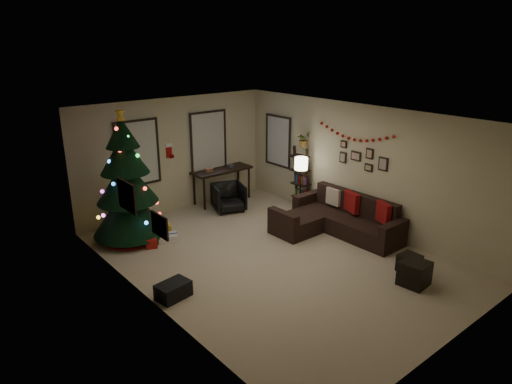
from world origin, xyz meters
TOP-DOWN VIEW (x-y plane):
  - floor at (0.00, 0.00)m, footprint 7.00×7.00m
  - ceiling at (0.00, 0.00)m, footprint 7.00×7.00m
  - wall_back at (0.00, 3.50)m, footprint 5.00×0.00m
  - wall_front at (0.00, -3.50)m, footprint 5.00×0.00m
  - wall_left at (-2.50, 0.00)m, footprint 0.00×7.00m
  - wall_right at (2.50, 0.00)m, footprint 0.00×7.00m
  - window_back_left at (-0.95, 3.47)m, footprint 1.05×0.06m
  - window_back_right at (0.95, 3.47)m, footprint 1.05×0.06m
  - window_right_wall at (2.47, 2.55)m, footprint 0.06×0.90m
  - christmas_tree at (-1.67, 2.55)m, footprint 1.50×1.50m
  - presents at (-1.41, 2.19)m, footprint 1.30×0.89m
  - sofa at (1.87, 0.04)m, footprint 1.72×2.52m
  - pillow_red_a at (2.21, -0.89)m, footprint 0.26×0.43m
  - pillow_red_b at (2.21, -0.08)m, footprint 0.25×0.45m
  - pillow_cream at (2.21, 0.43)m, footprint 0.12×0.37m
  - ottoman_near at (1.18, -2.30)m, footprint 0.48×0.48m
  - ottoman_far at (1.53, -1.98)m, footprint 0.36×0.36m
  - desk at (1.16, 3.22)m, footprint 1.58×0.56m
  - desk_chair at (0.88, 2.57)m, footprint 0.82×0.80m
  - bookshelf at (2.30, 1.54)m, footprint 0.30×0.46m
  - potted_plant at (2.30, 1.50)m, footprint 0.48×0.43m
  - floor_lamp at (1.95, 1.21)m, footprint 0.30×0.30m
  - art_map at (-2.48, 0.73)m, footprint 0.04×0.60m
  - art_abstract at (-2.48, -0.32)m, footprint 0.04×0.45m
  - gallery at (2.48, -0.07)m, footprint 0.03×1.25m
  - garland at (2.45, 0.15)m, footprint 0.08×1.90m
  - stocking_left at (-0.14, 3.49)m, footprint 0.20×0.05m
  - stocking_right at (0.19, 3.59)m, footprint 0.20×0.05m
  - storage_bin at (-2.18, -0.04)m, footprint 0.58×0.43m

SIDE VIEW (x-z plane):
  - floor at x=0.00m, z-range 0.00..0.00m
  - presents at x=-1.41m, z-range -0.03..0.27m
  - storage_bin at x=-2.18m, z-range 0.00..0.27m
  - ottoman_far at x=1.53m, z-range 0.00..0.32m
  - ottoman_near at x=1.18m, z-range 0.00..0.42m
  - sofa at x=1.87m, z-range -0.15..0.68m
  - desk_chair at x=0.88m, z-range 0.00..0.68m
  - pillow_cream at x=2.21m, z-range 0.44..0.82m
  - pillow_red_a at x=2.21m, z-range 0.43..0.85m
  - pillow_red_b at x=2.21m, z-range 0.42..0.86m
  - desk at x=1.16m, z-range 0.33..1.18m
  - bookshelf at x=2.30m, z-range -0.02..1.53m
  - christmas_tree at x=-1.67m, z-range -0.24..2.54m
  - floor_lamp at x=1.95m, z-range 0.47..1.89m
  - wall_left at x=-2.50m, z-range -2.15..4.85m
  - wall_right at x=2.50m, z-range -2.15..4.85m
  - wall_back at x=0.00m, z-range -1.15..3.85m
  - wall_front at x=0.00m, z-range -1.15..3.85m
  - stocking_right at x=0.19m, z-range 1.20..1.56m
  - art_abstract at x=-2.48m, z-range 1.26..1.61m
  - stocking_left at x=-0.14m, z-range 1.30..1.66m
  - window_right_wall at x=2.47m, z-range 0.85..2.15m
  - window_back_left at x=-0.95m, z-range 0.80..2.30m
  - window_back_right at x=0.95m, z-range 0.80..2.30m
  - gallery at x=2.48m, z-range 1.30..1.84m
  - art_map at x=-2.48m, z-range 1.35..1.85m
  - potted_plant at x=2.30m, z-range 1.56..2.03m
  - garland at x=2.45m, z-range 1.90..2.20m
  - ceiling at x=0.00m, z-range 2.70..2.70m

